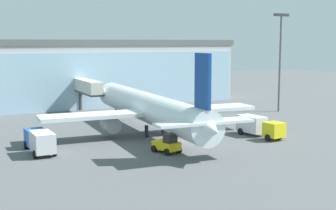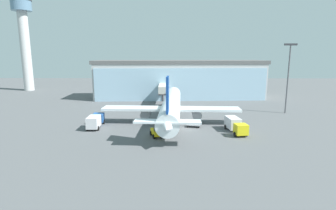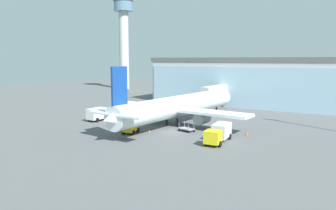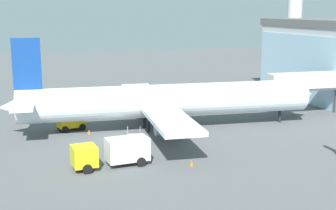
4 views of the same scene
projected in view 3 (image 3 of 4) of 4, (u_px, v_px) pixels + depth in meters
The scene contains 11 objects.
ground at pixel (172, 132), 57.45m from camera, with size 240.00×240.00×0.00m, color #545659.
terminal_building at pixel (254, 82), 89.90m from camera, with size 59.37×17.95×13.15m.
jet_bridge at pixel (216, 91), 83.25m from camera, with size 2.36×12.46×6.01m.
control_tower at pixel (124, 35), 138.61m from camera, with size 8.27×8.27×37.23m.
airplane at pixel (178, 106), 63.77m from camera, with size 30.47×39.97×11.56m.
catering_truck at pixel (101, 113), 68.62m from camera, with size 2.74×7.38×2.65m.
fuel_truck at pixel (219, 133), 50.28m from camera, with size 3.33×7.54×2.65m.
baggage_cart at pixel (186, 129), 57.66m from camera, with size 3.07×2.14×1.50m.
pushback_tug at pixel (130, 128), 56.21m from camera, with size 2.97×3.60×2.30m.
safety_cone_nose at pixel (149, 131), 56.63m from camera, with size 0.36×0.36×0.55m, color orange.
safety_cone_wingtip at pixel (247, 133), 55.35m from camera, with size 0.36×0.36×0.55m, color orange.
Camera 3 is at (31.15, -46.84, 12.63)m, focal length 35.00 mm.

